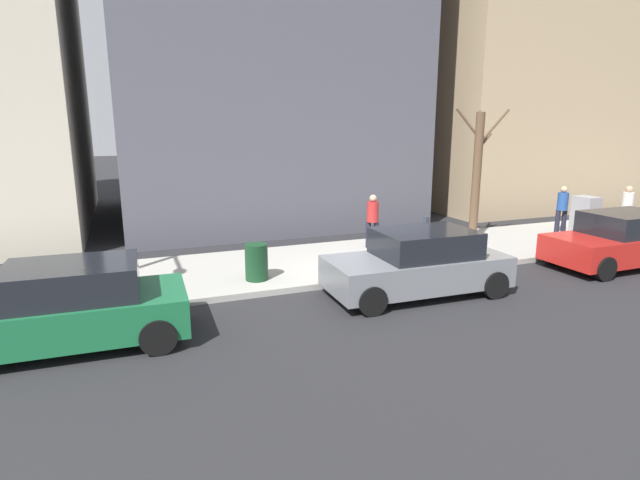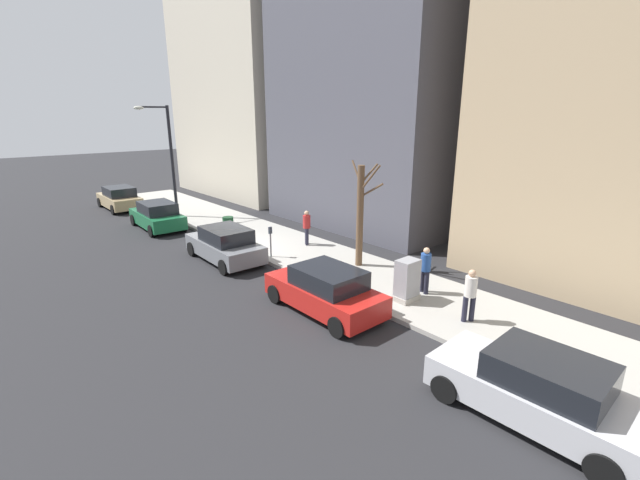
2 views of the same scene
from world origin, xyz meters
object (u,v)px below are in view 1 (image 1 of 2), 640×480
at_px(trash_bin, 257,262).
at_px(pedestrian_near_meter, 627,207).
at_px(pedestrian_midblock, 562,207).
at_px(pedestrian_far_corner, 373,218).
at_px(parked_car_red, 621,240).
at_px(parked_car_grey, 419,264).
at_px(parking_meter, 425,236).
at_px(bare_tree, 477,173).
at_px(parked_car_green, 66,308).
at_px(utility_box, 585,218).

bearing_deg(trash_bin, pedestrian_near_meter, -87.49).
relative_size(pedestrian_midblock, pedestrian_far_corner, 1.00).
xyz_separation_m(parked_car_red, parked_car_grey, (0.01, 6.58, 0.00)).
relative_size(parked_car_grey, parking_meter, 3.14).
bearing_deg(pedestrian_midblock, bare_tree, -168.57).
bearing_deg(pedestrian_near_meter, parked_car_grey, -44.96).
bearing_deg(bare_tree, parking_meter, 123.26).
relative_size(parked_car_grey, trash_bin, 4.72).
distance_m(parked_car_green, pedestrian_near_meter, 17.72).
bearing_deg(utility_box, parked_car_red, 150.27).
relative_size(parked_car_grey, bare_tree, 1.00).
xyz_separation_m(parking_meter, trash_bin, (0.45, 4.54, -0.38)).
xyz_separation_m(parked_car_grey, trash_bin, (2.02, 3.34, -0.14)).
xyz_separation_m(bare_tree, pedestrian_far_corner, (0.18, 3.67, -1.26)).
distance_m(parked_car_grey, pedestrian_far_corner, 4.01).
xyz_separation_m(parked_car_green, pedestrian_near_meter, (2.77, -17.49, 0.35)).
relative_size(parked_car_red, pedestrian_midblock, 2.53).
bearing_deg(bare_tree, parked_car_red, -150.90).
xyz_separation_m(parking_meter, utility_box, (0.85, -6.76, -0.13)).
distance_m(parking_meter, bare_tree, 4.17).
bearing_deg(utility_box, parked_car_green, 99.57).
height_order(parked_car_red, parked_car_grey, same).
bearing_deg(parking_meter, parked_car_red, -106.37).
height_order(bare_tree, pedestrian_near_meter, bare_tree).
xyz_separation_m(parked_car_grey, pedestrian_midblock, (3.39, -7.98, 0.35)).
bearing_deg(utility_box, parked_car_grey, 106.89).
bearing_deg(pedestrian_near_meter, pedestrian_far_corner, -67.33).
height_order(trash_bin, pedestrian_far_corner, pedestrian_far_corner).
bearing_deg(parked_car_red, bare_tree, 29.21).
height_order(utility_box, pedestrian_far_corner, pedestrian_far_corner).
xyz_separation_m(parking_meter, pedestrian_far_corner, (2.35, 0.38, 0.11)).
distance_m(parked_car_red, parked_car_grey, 6.58).
relative_size(pedestrian_near_meter, pedestrian_midblock, 1.00).
height_order(utility_box, pedestrian_near_meter, pedestrian_near_meter).
xyz_separation_m(parked_car_red, parking_meter, (1.58, 5.38, 0.24)).
relative_size(parked_car_red, utility_box, 2.94).
relative_size(bare_tree, pedestrian_near_meter, 2.57).
bearing_deg(pedestrian_near_meter, bare_tree, -70.57).
relative_size(parked_car_green, utility_box, 2.98).
xyz_separation_m(trash_bin, pedestrian_midblock, (1.37, -11.32, 0.49)).
distance_m(trash_bin, pedestrian_far_corner, 4.60).
xyz_separation_m(trash_bin, pedestrian_near_meter, (0.59, -13.49, 0.49)).
bearing_deg(parked_car_red, pedestrian_near_meter, -53.63).
relative_size(parking_meter, bare_tree, 0.32).
distance_m(parked_car_grey, pedestrian_midblock, 8.68).
relative_size(utility_box, pedestrian_midblock, 0.86).
height_order(parked_car_red, trash_bin, parked_car_red).
bearing_deg(bare_tree, utility_box, -110.70).
bearing_deg(parking_meter, parked_car_grey, 142.61).
relative_size(parked_car_red, pedestrian_near_meter, 2.53).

